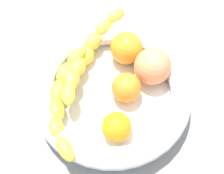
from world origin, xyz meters
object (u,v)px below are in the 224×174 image
Objects in this scene: banana_draped_right at (62,100)px; orange_mid_right at (117,127)px; orange_front at (126,48)px; peach_blush at (153,66)px; fruit_bowl at (112,92)px; orange_mid_left at (126,88)px; banana_draped_left at (88,53)px.

orange_mid_right reaches higher than banana_draped_right.
peach_blush is at bearing 97.35° from orange_front.
orange_front reaches higher than fruit_bowl.
peach_blush is (-17.50, 5.71, 0.88)cm from banana_draped_right.
peach_blush reaches higher than fruit_bowl.
banana_draped_right is 3.14× the size of orange_mid_left.
peach_blush is at bearing 161.93° from banana_draped_right.
banana_draped_left is at bearing -54.93° from peach_blush.
orange_front is 8.86cm from orange_mid_left.
banana_draped_right is at bearing -27.84° from orange_mid_left.
peach_blush reaches higher than banana_draped_left.
banana_draped_left is 3.47× the size of orange_front.
orange_mid_left is 6.73cm from peach_blush.
banana_draped_right is 11.31cm from orange_mid_right.
fruit_bowl is 9.78cm from banana_draped_right.
banana_draped_left is 3.16× the size of peach_blush.
peach_blush is (-8.70, 1.79, 2.56)cm from fruit_bowl.
orange_front reaches higher than orange_mid_left.
orange_front is (-7.84, -4.87, 2.23)cm from fruit_bowl.
orange_mid_left is 7.90cm from orange_mid_right.
fruit_bowl is 1.32× the size of banana_draped_left.
fruit_bowl is 9.24cm from peach_blush.
orange_mid_right is (-4.46, 10.39, -0.08)cm from banana_draped_right.
banana_draped_left is 4.29× the size of orange_mid_right.
orange_mid_right is at bearing 56.12° from fruit_bowl.
banana_draped_left is at bearing -97.31° from fruit_bowl.
fruit_bowl is at bearing -123.88° from orange_mid_right.
peach_blush is at bearing -179.95° from orange_mid_left.
orange_front is 0.91× the size of peach_blush.
banana_draped_left reaches higher than banana_draped_right.
orange_mid_left is (-10.82, 5.71, 0.10)cm from banana_draped_right.
orange_mid_left is (-2.02, 1.79, 1.77)cm from fruit_bowl.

